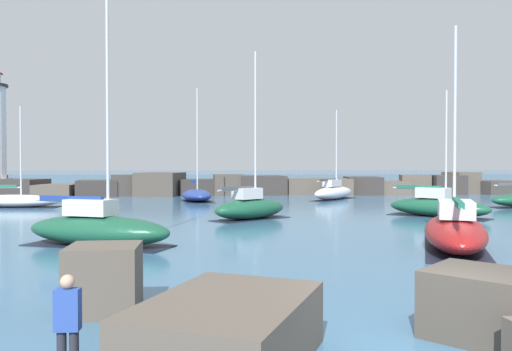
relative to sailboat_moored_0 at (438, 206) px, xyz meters
name	(u,v)px	position (x,y,z in m)	size (l,w,h in m)	color
open_sea_beyond	(238,179)	(-9.76, 84.09, -0.68)	(400.00, 116.00, 0.01)	#2D5B7F
breakwater_jetty	(258,186)	(-9.49, 24.16, 0.27)	(63.31, 6.92, 2.43)	#423D38
sailboat_moored_0	(438,206)	(0.00, 0.00, 0.00)	(5.79, 5.93, 7.80)	#195138
sailboat_moored_2	(14,201)	(-29.20, 8.99, -0.17)	(7.18, 2.57, 7.70)	white
sailboat_moored_3	(196,195)	(-15.64, 14.27, -0.10)	(3.64, 5.90, 9.96)	navy
sailboat_moored_4	(97,228)	(-18.35, -9.86, 0.04)	(6.64, 4.21, 10.41)	#195138
sailboat_moored_5	(250,207)	(-11.70, -0.56, 0.05)	(5.26, 4.76, 10.00)	#195138
sailboat_moored_6	(455,230)	(-4.37, -11.41, 0.03)	(5.00, 7.96, 8.73)	maroon
sailboat_moored_8	(334,192)	(-2.96, 15.83, 0.03)	(5.79, 6.86, 8.41)	white
mooring_buoy_orange_near	(421,202)	(2.34, 8.35, -0.42)	(0.51, 0.51, 0.71)	#EA5914
person_on_rocks	(68,323)	(-15.65, -22.59, 0.21)	(0.36, 0.22, 1.61)	#282833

